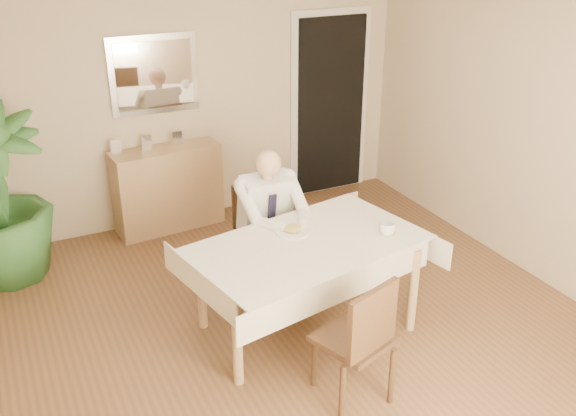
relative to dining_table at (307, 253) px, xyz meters
name	(u,v)px	position (x,y,z in m)	size (l,w,h in m)	color
room	(310,181)	(-0.05, -0.12, 0.63)	(5.00, 5.02, 2.60)	brown
doorway	(330,106)	(1.50, 2.34, 0.33)	(0.96, 0.07, 2.10)	white
mirror	(154,75)	(-0.44, 2.35, 0.88)	(0.86, 0.04, 0.76)	silver
dining_table	(307,253)	(0.00, 0.00, 0.00)	(1.90, 1.33, 0.75)	#A37B52
chair_far	(260,228)	(0.00, 0.88, -0.19)	(0.45, 0.45, 0.86)	#472C16
chair_near	(361,336)	(-0.08, -0.89, -0.14)	(0.56, 0.57, 0.93)	#472C16
seated_man	(274,219)	(0.00, 0.59, 0.02)	(0.48, 0.72, 1.24)	white
plate	(293,232)	(-0.03, 0.19, 0.09)	(0.26, 0.26, 0.02)	white
food	(293,229)	(-0.03, 0.19, 0.11)	(0.14, 0.14, 0.06)	olive
knife	(301,232)	(0.01, 0.13, 0.11)	(0.01, 0.01, 0.13)	silver
fork	(291,234)	(-0.07, 0.13, 0.11)	(0.01, 0.01, 0.13)	silver
coffee_mug	(387,229)	(0.60, -0.14, 0.13)	(0.12, 0.12, 0.10)	white
sideboard	(168,188)	(-0.44, 2.20, -0.24)	(1.07, 0.36, 0.85)	#A37B52
photo_frame_left	(116,147)	(-0.90, 2.25, 0.26)	(0.10, 0.02, 0.14)	silver
photo_frame_center	(146,142)	(-0.60, 2.26, 0.26)	(0.10, 0.02, 0.14)	silver
photo_frame_right	(177,138)	(-0.29, 2.24, 0.26)	(0.10, 0.02, 0.14)	silver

